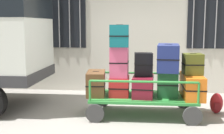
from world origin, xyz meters
name	(u,v)px	position (x,y,z in m)	size (l,w,h in m)	color
ground_plane	(124,114)	(0.00, 0.00, 0.00)	(40.00, 40.00, 0.00)	gray
building_wall	(129,3)	(0.00, 2.37, 2.50)	(12.00, 0.38, 5.00)	beige
luggage_cart	(143,99)	(0.40, 0.00, 0.35)	(2.22, 1.22, 0.41)	#2D8438
cart_railing	(143,80)	(0.40, 0.00, 0.76)	(2.11, 1.09, 0.42)	#2D8438
suitcase_left_bottom	(96,83)	(-0.59, 0.02, 0.66)	(0.44, 0.78, 0.50)	brown
suitcase_midleft_bottom	(119,86)	(-0.09, 0.02, 0.61)	(0.42, 0.64, 0.39)	#B21E1E
suitcase_midleft_middle	(119,62)	(-0.09, -0.03, 1.12)	(0.38, 0.44, 0.64)	#CC4C72
suitcase_midleft_top	(120,36)	(-0.09, 0.02, 1.67)	(0.41, 0.68, 0.45)	#0F5960
suitcase_center_bottom	(143,86)	(0.40, -0.01, 0.62)	(0.47, 0.80, 0.42)	maroon
suitcase_center_middle	(143,64)	(0.40, 0.00, 1.08)	(0.39, 0.29, 0.49)	black
suitcase_midright_bottom	(167,84)	(0.90, -0.02, 0.68)	(0.44, 0.42, 0.55)	#194C28
suitcase_midright_middle	(168,58)	(0.90, -0.01, 1.23)	(0.51, 0.92, 0.54)	navy
suitcase_right_bottom	(192,86)	(1.40, -0.03, 0.65)	(0.40, 0.99, 0.47)	orange
suitcase_right_middle	(193,64)	(1.40, 0.00, 1.10)	(0.41, 0.40, 0.43)	#4C5119
backpack	(216,103)	(1.98, 0.28, 0.22)	(0.27, 0.22, 0.44)	maroon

